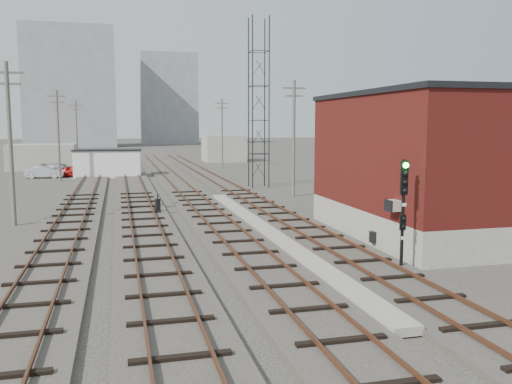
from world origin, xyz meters
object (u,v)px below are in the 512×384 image
object	(u,v)px
signal_mast	(404,205)
car_silver	(44,172)
site_trailer	(108,163)
car_red	(77,171)
car_grey	(61,169)
switch_stand	(158,206)

from	to	relation	value
signal_mast	car_silver	size ratio (longest dim) A/B	1.12
site_trailer	car_red	xyz separation A→B (m)	(-3.31, 0.96, -0.89)
site_trailer	car_grey	xyz separation A→B (m)	(-5.16, 4.21, -0.88)
switch_stand	car_silver	xyz separation A→B (m)	(-9.92, 26.68, 0.08)
car_grey	car_red	bearing A→B (deg)	-135.32
signal_mast	car_silver	xyz separation A→B (m)	(-18.09, 42.37, -1.93)
switch_stand	car_red	xyz separation A→B (m)	(-6.72, 27.16, 0.07)
switch_stand	site_trailer	world-z (taller)	site_trailer
car_red	car_silver	bearing A→B (deg)	118.34
site_trailer	car_silver	size ratio (longest dim) A/B	1.91
car_silver	car_grey	distance (m)	3.96
signal_mast	car_grey	xyz separation A→B (m)	(-16.75, 46.10, -1.93)
car_grey	signal_mast	bearing A→B (deg)	-145.03
signal_mast	car_grey	distance (m)	49.09
switch_stand	car_grey	xyz separation A→B (m)	(-8.58, 30.41, 0.08)
switch_stand	car_grey	size ratio (longest dim) A/B	0.27
signal_mast	switch_stand	xyz separation A→B (m)	(-8.17, 15.69, -2.00)
signal_mast	site_trailer	bearing A→B (deg)	105.46
switch_stand	car_grey	bearing A→B (deg)	82.26
site_trailer	car_grey	size ratio (longest dim) A/B	1.67
switch_stand	car_red	distance (m)	27.98
signal_mast	switch_stand	distance (m)	17.81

